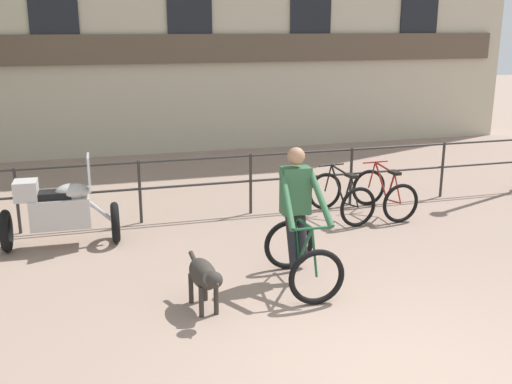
{
  "coord_description": "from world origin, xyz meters",
  "views": [
    {
      "loc": [
        -2.68,
        -4.34,
        3.13
      ],
      "look_at": [
        -0.58,
        2.86,
        1.05
      ],
      "focal_mm": 42.0,
      "sensor_mm": 36.0,
      "label": 1
    }
  ],
  "objects": [
    {
      "name": "canal_railing",
      "position": [
        -0.0,
        5.2,
        0.71
      ],
      "size": [
        15.05,
        0.05,
        1.05
      ],
      "color": "#2D2B28",
      "rests_on": "ground_plane"
    },
    {
      "name": "ground_plane",
      "position": [
        0.0,
        0.0,
        0.0
      ],
      "size": [
        60.0,
        60.0,
        0.0
      ],
      "primitive_type": "plane",
      "color": "gray"
    },
    {
      "name": "dog",
      "position": [
        -1.5,
        1.8,
        0.42
      ],
      "size": [
        0.34,
        1.01,
        0.61
      ],
      "rotation": [
        0.0,
        0.0,
        0.12
      ],
      "color": "#332D28",
      "rests_on": "ground_plane"
    },
    {
      "name": "parked_motorcycle",
      "position": [
        -3.11,
        4.39,
        0.56
      ],
      "size": [
        1.66,
        0.66,
        1.35
      ],
      "rotation": [
        0.0,
        0.0,
        1.55
      ],
      "color": "black",
      "rests_on": "ground_plane"
    },
    {
      "name": "cyclist_with_bike",
      "position": [
        -0.2,
        2.28,
        0.76
      ],
      "size": [
        0.73,
        1.2,
        1.7
      ],
      "rotation": [
        0.0,
        0.0,
        -0.04
      ],
      "color": "black",
      "rests_on": "ground_plane"
    },
    {
      "name": "parked_bicycle_near_lamp",
      "position": [
        1.39,
        4.54,
        0.36
      ],
      "size": [
        0.8,
        1.19,
        0.86
      ],
      "rotation": [
        0.0,
        0.0,
        3.27
      ],
      "color": "black",
      "rests_on": "ground_plane"
    },
    {
      "name": "parked_bicycle_mid_left",
      "position": [
        2.2,
        4.54,
        0.36
      ],
      "size": [
        0.72,
        1.14,
        0.86
      ],
      "rotation": [
        0.0,
        0.0,
        3.19
      ],
      "color": "black",
      "rests_on": "ground_plane"
    }
  ]
}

